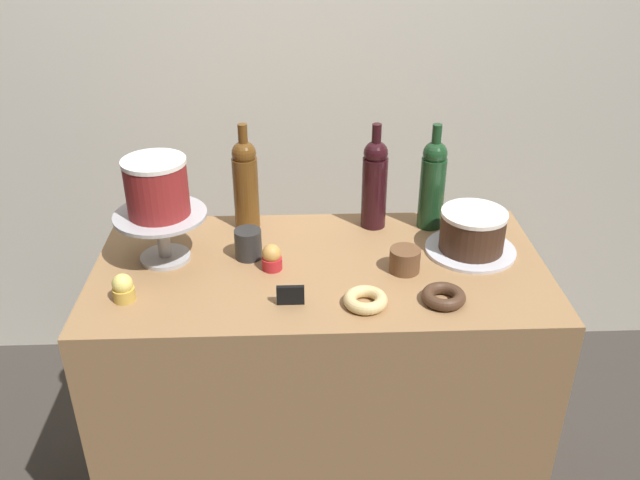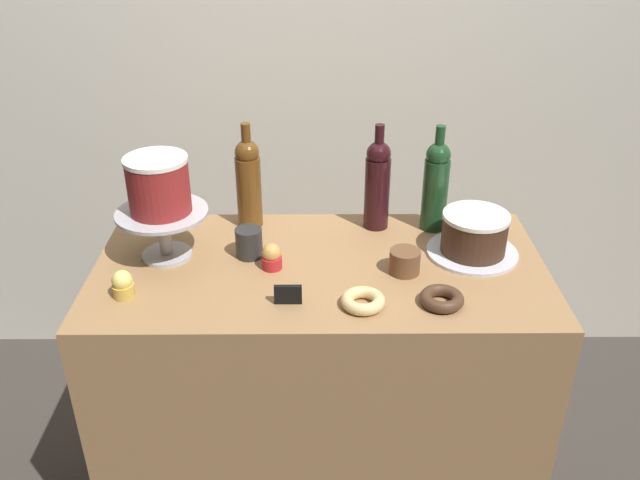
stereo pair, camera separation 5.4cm
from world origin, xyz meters
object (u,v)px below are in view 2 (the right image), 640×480
object	(u,v)px
wine_bottle_amber	(248,181)
donut_chocolate	(442,299)
white_layer_cake	(158,185)
cake_stand_pedestal	(163,225)
coffee_cup_ceramic	(249,243)
chocolate_round_cake	(474,233)
price_sign_chalkboard	(288,295)
wine_bottle_dark_red	(377,183)
cupcake_lemon	(123,285)
cookie_stack	(405,262)
cupcake_caramel	(272,257)
wine_bottle_green	(436,184)
donut_glazed	(363,301)

from	to	relation	value
wine_bottle_amber	donut_chocolate	xyz separation A→B (m)	(0.52, -0.44, -0.13)
white_layer_cake	wine_bottle_amber	xyz separation A→B (m)	(0.22, 0.20, -0.08)
cake_stand_pedestal	coffee_cup_ceramic	distance (m)	0.24
chocolate_round_cake	wine_bottle_amber	world-z (taller)	wine_bottle_amber
donut_chocolate	price_sign_chalkboard	bearing A→B (deg)	179.08
wine_bottle_dark_red	price_sign_chalkboard	bearing A→B (deg)	-121.23
cupcake_lemon	cookie_stack	bearing A→B (deg)	8.78
cake_stand_pedestal	cupcake_caramel	distance (m)	0.31
chocolate_round_cake	wine_bottle_amber	size ratio (longest dim) A/B	0.57
wine_bottle_green	price_sign_chalkboard	bearing A→B (deg)	-136.25
wine_bottle_dark_red	wine_bottle_amber	bearing A→B (deg)	177.94
price_sign_chalkboard	cupcake_lemon	bearing A→B (deg)	175.24
cupcake_caramel	cookie_stack	bearing A→B (deg)	-3.82
cupcake_lemon	cookie_stack	world-z (taller)	cupcake_lemon
white_layer_cake	donut_chocolate	xyz separation A→B (m)	(0.74, -0.24, -0.21)
cupcake_caramel	donut_chocolate	bearing A→B (deg)	-22.22
wine_bottle_green	cake_stand_pedestal	bearing A→B (deg)	-167.65
wine_bottle_green	cookie_stack	distance (m)	0.31
wine_bottle_green	coffee_cup_ceramic	size ratio (longest dim) A/B	3.83
cupcake_caramel	white_layer_cake	bearing A→B (deg)	167.77
wine_bottle_green	price_sign_chalkboard	size ratio (longest dim) A/B	4.65
wine_bottle_dark_red	coffee_cup_ceramic	xyz separation A→B (m)	(-0.37, -0.18, -0.10)
white_layer_cake	wine_bottle_amber	distance (m)	0.30
chocolate_round_cake	cookie_stack	size ratio (longest dim) A/B	2.21
wine_bottle_amber	cookie_stack	xyz separation A→B (m)	(0.44, -0.28, -0.11)
wine_bottle_amber	coffee_cup_ceramic	bearing A→B (deg)	-86.13
chocolate_round_cake	coffee_cup_ceramic	world-z (taller)	chocolate_round_cake
wine_bottle_dark_red	coffee_cup_ceramic	world-z (taller)	wine_bottle_dark_red
cake_stand_pedestal	donut_glazed	bearing A→B (deg)	-25.03
donut_glazed	cupcake_caramel	bearing A→B (deg)	141.94
chocolate_round_cake	cookie_stack	bearing A→B (deg)	-154.56
donut_glazed	coffee_cup_ceramic	world-z (taller)	coffee_cup_ceramic
cupcake_lemon	donut_chocolate	size ratio (longest dim) A/B	0.66
wine_bottle_amber	chocolate_round_cake	bearing A→B (deg)	-16.09
price_sign_chalkboard	white_layer_cake	bearing A→B (deg)	145.94
white_layer_cake	donut_glazed	world-z (taller)	white_layer_cake
wine_bottle_green	price_sign_chalkboard	xyz separation A→B (m)	(-0.43, -0.41, -0.12)
wine_bottle_dark_red	donut_chocolate	distance (m)	0.46
wine_bottle_dark_red	donut_glazed	xyz separation A→B (m)	(-0.07, -0.43, -0.13)
chocolate_round_cake	price_sign_chalkboard	xyz separation A→B (m)	(-0.52, -0.25, -0.04)
price_sign_chalkboard	coffee_cup_ceramic	bearing A→B (deg)	116.25
donut_glazed	cookie_stack	distance (m)	0.20
wine_bottle_green	price_sign_chalkboard	distance (m)	0.60
wine_bottle_amber	donut_chocolate	bearing A→B (deg)	-40.30
donut_chocolate	donut_glazed	distance (m)	0.20
donut_chocolate	coffee_cup_ceramic	xyz separation A→B (m)	(-0.50, 0.24, 0.03)
cake_stand_pedestal	coffee_cup_ceramic	xyz separation A→B (m)	(0.23, 0.00, -0.06)
wine_bottle_green	cookie_stack	world-z (taller)	wine_bottle_green
donut_chocolate	coffee_cup_ceramic	world-z (taller)	coffee_cup_ceramic
wine_bottle_amber	donut_glazed	xyz separation A→B (m)	(0.32, -0.45, -0.13)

